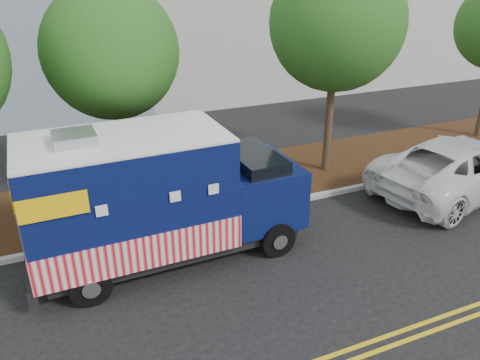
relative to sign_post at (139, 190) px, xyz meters
name	(u,v)px	position (x,y,z in m)	size (l,w,h in m)	color
ground	(191,253)	(0.89, -1.77, -1.20)	(120.00, 120.00, 0.00)	black
curb	(176,225)	(0.89, -0.37, -1.12)	(120.00, 0.18, 0.15)	#9E9E99
mulch_strip	(158,195)	(0.89, 1.73, -1.12)	(120.00, 4.00, 0.15)	#311C0D
tree_b	(111,52)	(-0.03, 2.03, 3.40)	(3.82, 3.82, 6.52)	#38281C
tree_c	(337,23)	(6.88, 1.25, 3.94)	(4.29, 4.29, 7.30)	#38281C
sign_post	(139,190)	(0.00, 0.00, 0.00)	(0.06, 0.06, 2.40)	#473828
food_truck	(154,201)	(0.07, -1.64, 0.43)	(6.89, 2.73, 3.60)	black
white_car	(459,166)	(10.03, -1.70, -0.31)	(2.96, 6.43, 1.79)	silver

